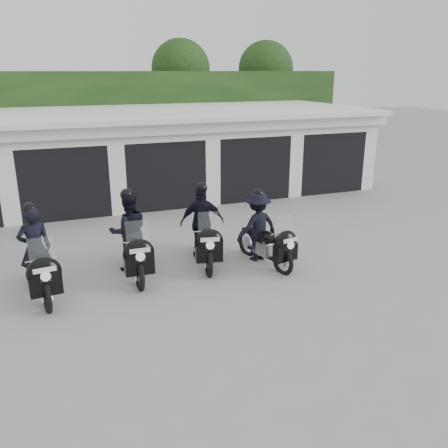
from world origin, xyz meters
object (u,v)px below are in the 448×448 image
object	(u,v)px
police_bike_a	(38,260)
police_bike_d	(261,231)
police_bike_c	(203,228)
police_bike_b	(131,238)

from	to	relation	value
police_bike_a	police_bike_d	bearing A→B (deg)	-7.30
police_bike_c	police_bike_a	bearing A→B (deg)	-160.45
police_bike_b	police_bike_c	size ratio (longest dim) A/B	1.02
police_bike_a	police_bike_c	size ratio (longest dim) A/B	1.00
police_bike_b	police_bike_c	world-z (taller)	police_bike_b
police_bike_c	police_bike_d	bearing A→B (deg)	-13.00
police_bike_b	police_bike_d	size ratio (longest dim) A/B	1.10
police_bike_a	police_bike_d	xyz separation A→B (m)	(4.89, 0.00, 0.00)
police_bike_a	police_bike_b	bearing A→B (deg)	5.51
police_bike_b	police_bike_d	world-z (taller)	police_bike_b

